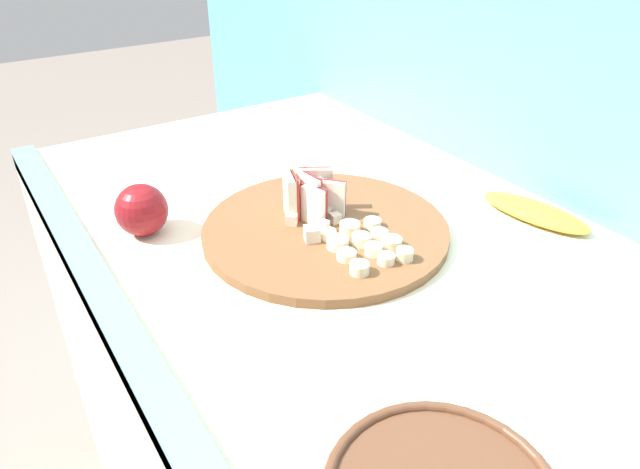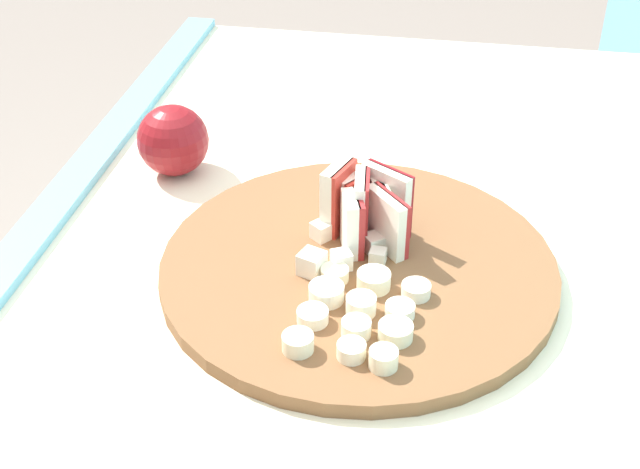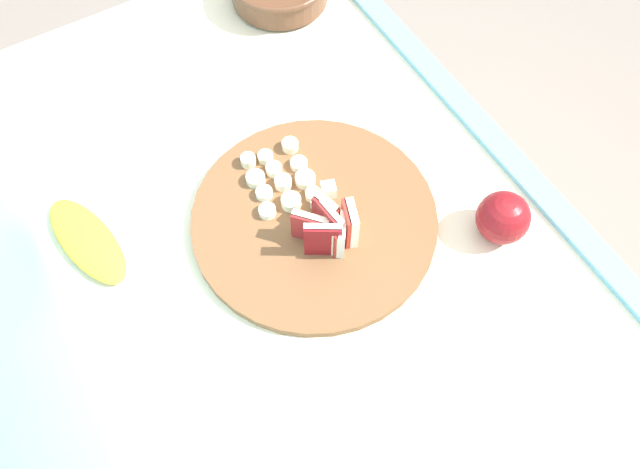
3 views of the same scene
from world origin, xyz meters
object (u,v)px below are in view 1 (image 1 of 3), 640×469
object	(u,v)px
whole_apple	(142,210)
banana_slice_rows	(364,243)
apple_wedge_fan	(310,196)
cutting_board	(326,230)
banana_peel	(535,212)
apple_dice_pile	(316,224)

from	to	relation	value
whole_apple	banana_slice_rows	bearing A→B (deg)	45.40
whole_apple	apple_wedge_fan	bearing A→B (deg)	64.29
cutting_board	banana_slice_rows	size ratio (longest dim) A/B	2.85
cutting_board	whole_apple	bearing A→B (deg)	-124.43
apple_wedge_fan	banana_peel	bearing A→B (deg)	59.25
banana_slice_rows	whole_apple	world-z (taller)	whole_apple
apple_dice_pile	whole_apple	bearing A→B (deg)	-126.47
apple_dice_pile	whole_apple	world-z (taller)	whole_apple
banana_slice_rows	apple_wedge_fan	bearing A→B (deg)	-175.16
cutting_board	banana_peel	bearing A→B (deg)	66.09
banana_peel	whole_apple	size ratio (longest dim) A/B	2.29
apple_wedge_fan	whole_apple	distance (m)	0.24
cutting_board	banana_slice_rows	xyz separation A→B (m)	(0.08, 0.01, 0.01)
cutting_board	banana_peel	distance (m)	0.32
apple_wedge_fan	apple_dice_pile	size ratio (longest dim) A/B	1.08
apple_wedge_fan	whole_apple	bearing A→B (deg)	-115.71
banana_slice_rows	whole_apple	bearing A→B (deg)	-134.60
cutting_board	apple_dice_pile	world-z (taller)	apple_dice_pile
banana_peel	whole_apple	distance (m)	0.58
banana_peel	whole_apple	bearing A→B (deg)	-118.66
banana_slice_rows	apple_dice_pile	bearing A→B (deg)	-160.14
cutting_board	banana_peel	world-z (taller)	banana_peel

